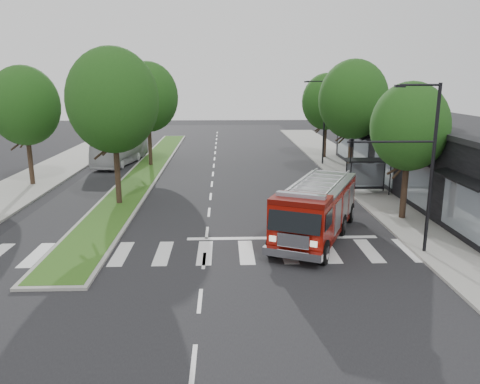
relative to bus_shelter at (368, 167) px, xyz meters
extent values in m
plane|color=black|center=(-11.20, -8.15, -2.04)|extent=(140.00, 140.00, 0.00)
cube|color=gray|center=(1.30, 1.85, -1.96)|extent=(5.00, 80.00, 0.15)
cube|color=gray|center=(-25.70, 1.85, -1.96)|extent=(5.00, 80.00, 0.15)
cube|color=gray|center=(-17.20, 9.85, -1.97)|extent=(3.00, 50.00, 0.14)
cube|color=#1D4E16|center=(-17.20, 9.85, -1.89)|extent=(2.60, 49.50, 0.02)
cube|color=black|center=(5.80, 1.85, 0.46)|extent=(8.00, 30.00, 5.00)
cylinder|color=black|center=(-1.40, -0.75, -0.79)|extent=(0.08, 0.08, 2.50)
cylinder|color=black|center=(1.40, -0.75, -0.79)|extent=(0.08, 0.08, 2.50)
cylinder|color=black|center=(-1.40, 0.45, -0.79)|extent=(0.08, 0.08, 2.50)
cylinder|color=black|center=(1.40, 0.45, -0.79)|extent=(0.08, 0.08, 2.50)
cube|color=black|center=(0.00, -0.15, 0.51)|extent=(3.20, 1.60, 0.12)
cube|color=#8C99A5|center=(0.00, 0.55, -0.74)|extent=(2.80, 0.04, 1.80)
cube|color=black|center=(0.00, -0.15, -1.49)|extent=(2.40, 0.40, 0.08)
cylinder|color=black|center=(0.30, -6.15, -0.17)|extent=(0.36, 0.36, 3.74)
ellipsoid|color=black|center=(0.30, -6.15, 3.49)|extent=(4.40, 4.40, 5.06)
cylinder|color=black|center=(0.30, 5.85, 0.16)|extent=(0.36, 0.36, 4.40)
ellipsoid|color=black|center=(0.30, 5.85, 4.46)|extent=(5.60, 5.60, 6.44)
cylinder|color=black|center=(0.30, 15.85, -0.06)|extent=(0.36, 0.36, 3.96)
ellipsoid|color=black|center=(0.30, 15.85, 3.81)|extent=(5.00, 5.00, 5.75)
cylinder|color=black|center=(-17.20, -2.15, 0.27)|extent=(0.36, 0.36, 4.62)
ellipsoid|color=black|center=(-17.20, -2.15, 4.79)|extent=(5.80, 5.80, 6.67)
cylinder|color=black|center=(-17.20, 11.85, 0.16)|extent=(0.36, 0.36, 4.40)
ellipsoid|color=black|center=(-17.20, 11.85, 4.46)|extent=(5.60, 5.60, 6.44)
cylinder|color=black|center=(-25.20, 3.85, 0.05)|extent=(0.36, 0.36, 4.18)
ellipsoid|color=black|center=(-25.20, 3.85, 4.14)|extent=(5.20, 5.20, 5.98)
cylinder|color=black|center=(-0.70, -11.65, 1.96)|extent=(0.16, 0.16, 8.00)
cylinder|color=black|center=(-1.60, -11.65, 5.86)|extent=(1.80, 0.10, 0.10)
cube|color=black|center=(-2.50, -11.65, 5.81)|extent=(0.45, 0.20, 0.12)
cylinder|color=black|center=(-2.70, -11.65, 3.36)|extent=(4.00, 0.10, 0.10)
imported|color=black|center=(-4.50, -11.65, 2.96)|extent=(0.18, 0.22, 1.10)
cylinder|color=black|center=(-0.70, 11.85, 1.96)|extent=(0.16, 0.16, 8.00)
cylinder|color=black|center=(-1.60, 11.85, 5.86)|extent=(1.80, 0.10, 0.10)
cube|color=black|center=(-2.50, 11.85, 5.81)|extent=(0.45, 0.20, 0.12)
cube|color=#550904|center=(-5.42, -9.01, -1.52)|extent=(5.99, 9.03, 0.26)
cube|color=maroon|center=(-5.08, -8.26, -0.43)|extent=(5.13, 7.14, 2.08)
cube|color=maroon|center=(-6.76, -11.95, -0.43)|extent=(3.14, 2.78, 2.18)
cube|color=#B2B2B7|center=(-5.08, -8.26, 0.67)|extent=(5.13, 7.14, 0.12)
cylinder|color=#B2B2B7|center=(-5.93, -7.87, 0.87)|extent=(2.69, 5.72, 0.10)
cylinder|color=#B2B2B7|center=(-4.23, -8.64, 0.87)|extent=(2.69, 5.72, 0.10)
cube|color=silver|center=(-7.26, -13.04, -1.41)|extent=(2.61, 1.45, 0.36)
cube|color=#8C99A5|center=(-6.76, -11.95, 0.98)|extent=(2.23, 1.28, 0.19)
cylinder|color=black|center=(-7.98, -11.73, -1.47)|extent=(0.81, 1.19, 1.14)
cylinder|color=black|center=(-5.80, -12.73, -1.47)|extent=(0.81, 1.19, 1.14)
cylinder|color=black|center=(-6.17, -7.76, -1.47)|extent=(0.81, 1.19, 1.14)
cylinder|color=black|center=(-3.99, -8.75, -1.47)|extent=(0.81, 1.19, 1.14)
cylinder|color=black|center=(-5.13, -5.49, -1.47)|extent=(0.81, 1.19, 1.14)
cylinder|color=black|center=(-2.95, -6.48, -1.47)|extent=(0.81, 1.19, 1.14)
imported|color=#B5B5B9|center=(-20.29, 13.34, -0.69)|extent=(3.79, 9.92, 2.70)
camera|label=1|loc=(-10.26, -32.37, 6.15)|focal=35.00mm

